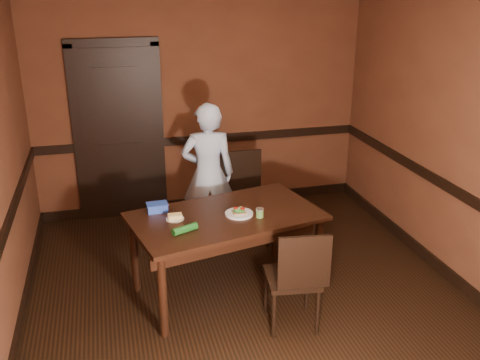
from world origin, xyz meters
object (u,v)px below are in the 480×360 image
dining_table (226,253)px  food_tub (157,207)px  person (208,174)px  chair_far (245,200)px  chair_near (292,276)px  sandwich_plate (239,213)px  sauce_jar (260,213)px  cheese_saucer (175,218)px

dining_table → food_tub: food_tub is taller
person → food_tub: 1.07m
chair_far → chair_near: chair_far is taller
chair_far → person: person is taller
chair_far → person: 0.50m
dining_table → sandwich_plate: size_ratio=6.61×
person → sauce_jar: 1.22m
sauce_jar → person: bearing=100.7°
chair_near → food_tub: size_ratio=4.67×
sandwich_plate → dining_table: bearing=165.2°
chair_far → person: bearing=161.4°
chair_near → food_tub: chair_near is taller
chair_near → sandwich_plate: chair_near is taller
chair_far → cheese_saucer: 1.34m
person → sandwich_plate: (0.06, -1.10, 0.02)m
chair_near → dining_table: bearing=-49.5°
chair_far → person: (-0.39, 0.12, 0.29)m
chair_far → sauce_jar: bearing=-99.5°
dining_table → food_tub: (-0.59, 0.22, 0.43)m
chair_far → chair_near: size_ratio=1.09×
sandwich_plate → food_tub: bearing=160.4°
dining_table → person: (0.05, 1.07, 0.39)m
dining_table → sauce_jar: 0.53m
chair_far → sauce_jar: (-0.16, -1.08, 0.33)m
dining_table → food_tub: bearing=146.8°
food_tub → sandwich_plate: bearing=-22.2°
chair_far → sandwich_plate: 1.08m
sandwich_plate → sauce_jar: sauce_jar is taller
cheese_saucer → dining_table: bearing=-0.4°
cheese_saucer → sauce_jar: bearing=-10.2°
cheese_saucer → food_tub: bearing=121.2°
sauce_jar → food_tub: size_ratio=0.43×
sandwich_plate → cheese_saucer: bearing=176.6°
sauce_jar → food_tub: bearing=158.1°
cheese_saucer → chair_near: bearing=-36.3°
chair_near → cheese_saucer: (-0.87, 0.64, 0.35)m
chair_far → food_tub: 1.30m
person → dining_table: bearing=94.3°
chair_near → sandwich_plate: 0.76m
dining_table → cheese_saucer: 0.61m
chair_far → chair_near: bearing=-91.9°
dining_table → cheese_saucer: bearing=166.9°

